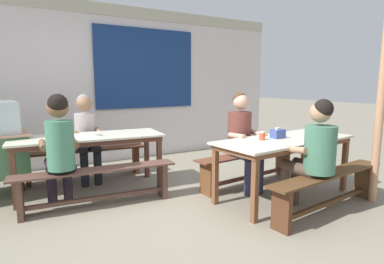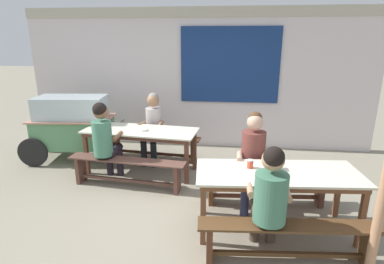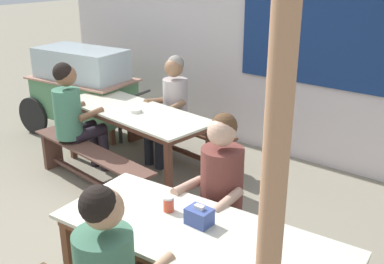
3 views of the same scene
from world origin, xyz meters
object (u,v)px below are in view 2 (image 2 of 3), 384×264
soup_bowl (144,130)px  food_cart (72,124)px  tissue_box (273,165)px  dining_table_near (278,177)px  bench_far_back (154,143)px  bench_near_front (288,238)px  dining_table_far (141,134)px  person_left_back_turned (105,137)px  person_right_near_table (253,155)px  bench_far_front (127,169)px  bench_near_back (265,184)px  person_center_facing (153,123)px  condiment_jar (250,164)px  person_near_front (269,196)px

soup_bowl → food_cart: bearing=162.7°
tissue_box → dining_table_near: bearing=-51.1°
bench_far_back → bench_near_front: 3.34m
dining_table_far → person_left_back_turned: person_left_back_turned is taller
dining_table_near → bench_far_back: size_ratio=1.07×
person_right_near_table → soup_bowl: size_ratio=10.28×
dining_table_near → bench_far_front: 2.29m
dining_table_near → person_left_back_turned: bearing=158.5°
bench_near_back → person_center_facing: size_ratio=1.38×
person_left_back_turned → tissue_box: (2.40, -0.90, 0.05)m
dining_table_far → person_right_near_table: (1.79, -0.93, 0.07)m
person_center_facing → tissue_box: 2.69m
food_cart → person_left_back_turned: (1.00, -0.90, 0.06)m
bench_near_front → person_right_near_table: person_right_near_table is taller
dining_table_far → soup_bowl: (0.08, -0.05, 0.09)m
dining_table_far → bench_far_front: size_ratio=1.05×
person_right_near_table → tissue_box: size_ratio=8.27×
bench_far_front → soup_bowl: size_ratio=14.47×
bench_far_back → food_cart: (-1.48, -0.19, 0.38)m
person_right_near_table → condiment_jar: bearing=-98.5°
person_left_back_turned → tissue_box: size_ratio=8.33×
tissue_box → bench_near_front: bearing=-80.8°
person_near_front → person_right_near_table: bearing=94.9°
condiment_jar → bench_near_front: bearing=-61.5°
bench_far_front → bench_near_back: 2.06m
person_left_back_turned → person_center_facing: (0.50, 1.00, -0.03)m
dining_table_near → bench_far_front: size_ratio=1.04×
bench_far_front → tissue_box: (2.04, -0.78, 0.51)m
person_center_facing → condiment_jar: (1.64, -1.90, 0.07)m
bench_far_back → bench_far_front: size_ratio=0.97×
person_right_near_table → condiment_jar: 0.46m
dining_table_far → bench_far_back: dining_table_far is taller
bench_near_back → dining_table_far: bearing=156.8°
bench_near_back → food_cart: size_ratio=0.95×
food_cart → bench_far_back: bearing=7.3°
dining_table_far → person_right_near_table: size_ratio=1.48×
bench_far_back → soup_bowl: 0.80m
dining_table_near → bench_near_front: (0.05, -0.60, -0.38)m
bench_near_back → tissue_box: bearing=-90.5°
bench_near_back → bench_far_back: bearing=142.9°
dining_table_near → food_cart: (-3.45, 1.87, 0.02)m
bench_far_back → person_near_front: size_ratio=1.42×
person_near_front → condiment_jar: (-0.16, 0.62, 0.07)m
soup_bowl → bench_near_front: bearing=-44.9°
dining_table_far → soup_bowl: size_ratio=15.24×
bench_far_back → person_center_facing: bearing=-77.1°
person_near_front → person_left_back_turned: 2.75m
person_center_facing → condiment_jar: bearing=-49.1°
bench_near_back → person_center_facing: bearing=144.3°
person_center_facing → condiment_jar: person_center_facing is taller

